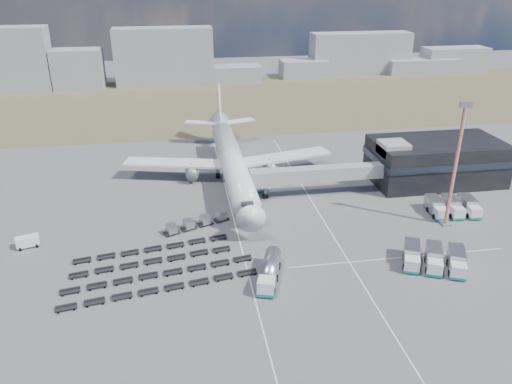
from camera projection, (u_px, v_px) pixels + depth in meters
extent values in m
plane|color=#565659|center=(252.00, 247.00, 92.05)|extent=(420.00, 420.00, 0.00)
cube|color=brown|center=(208.00, 102.00, 190.98)|extent=(420.00, 90.00, 0.01)
cube|color=silver|center=(238.00, 234.00, 96.25)|extent=(0.25, 110.00, 0.01)
cube|color=silver|center=(328.00, 227.00, 98.88)|extent=(0.25, 110.00, 0.01)
cube|color=silver|center=(398.00, 258.00, 88.50)|extent=(40.00, 0.25, 0.01)
cube|color=black|center=(436.00, 161.00, 118.58)|extent=(30.00, 16.00, 10.00)
cube|color=#262D38|center=(436.00, 156.00, 118.09)|extent=(30.40, 16.40, 1.60)
cube|color=#939399|center=(394.00, 149.00, 113.18)|extent=(6.00, 6.00, 3.00)
cube|color=#939399|center=(318.00, 174.00, 111.03)|extent=(29.80, 3.00, 3.00)
cube|color=#939399|center=(259.00, 178.00, 108.62)|extent=(4.00, 3.60, 3.40)
cylinder|color=slate|center=(265.00, 188.00, 110.34)|extent=(0.70, 0.70, 5.10)
cylinder|color=black|center=(265.00, 196.00, 111.20)|extent=(1.40, 0.90, 1.40)
cylinder|color=white|center=(232.00, 162.00, 116.84)|extent=(5.60, 48.00, 5.60)
cone|color=white|center=(249.00, 213.00, 93.01)|extent=(5.60, 5.00, 5.60)
cone|color=white|center=(221.00, 125.00, 141.70)|extent=(5.60, 8.00, 5.60)
cube|color=black|center=(247.00, 204.00, 94.48)|extent=(2.20, 2.00, 0.80)
cube|color=white|center=(176.00, 163.00, 119.94)|extent=(25.59, 11.38, 0.50)
cube|color=white|center=(282.00, 157.00, 123.73)|extent=(25.59, 11.38, 0.50)
cylinder|color=slate|center=(192.00, 172.00, 119.35)|extent=(3.00, 5.00, 3.00)
cylinder|color=slate|center=(270.00, 167.00, 122.12)|extent=(3.00, 5.00, 3.00)
cube|color=white|center=(201.00, 123.00, 142.53)|extent=(9.49, 5.63, 0.35)
cube|color=white|center=(239.00, 121.00, 144.13)|extent=(9.49, 5.63, 0.35)
cube|color=white|center=(219.00, 103.00, 142.05)|extent=(0.50, 9.06, 11.45)
cylinder|color=slate|center=(245.00, 218.00, 99.63)|extent=(0.50, 0.50, 2.50)
cylinder|color=slate|center=(218.00, 173.00, 121.64)|extent=(0.60, 0.60, 2.50)
cylinder|color=slate|center=(244.00, 171.00, 122.58)|extent=(0.60, 0.60, 2.50)
cylinder|color=black|center=(245.00, 222.00, 99.93)|extent=(0.50, 1.20, 1.20)
cube|color=gray|center=(11.00, 59.00, 203.30)|extent=(30.75, 12.00, 25.48)
cube|color=gray|center=(78.00, 69.00, 209.12)|extent=(20.29, 12.00, 16.19)
cube|color=gray|center=(164.00, 56.00, 215.53)|extent=(41.79, 12.00, 23.81)
cube|color=gray|center=(208.00, 74.00, 222.42)|extent=(47.83, 12.00, 6.80)
cube|color=gray|center=(303.00, 68.00, 232.77)|extent=(21.22, 12.00, 7.75)
cube|color=gray|center=(360.00, 53.00, 238.30)|extent=(47.39, 12.00, 18.96)
cube|color=gray|center=(421.00, 66.00, 242.02)|extent=(35.17, 12.00, 6.79)
cube|color=gray|center=(455.00, 59.00, 245.46)|extent=(31.16, 12.00, 11.30)
cube|color=white|center=(266.00, 286.00, 77.96)|extent=(3.30, 3.30, 2.51)
cube|color=#167B78|center=(266.00, 291.00, 78.37)|extent=(3.43, 3.43, 0.54)
cylinder|color=#A8A8AD|center=(271.00, 265.00, 82.57)|extent=(5.12, 8.61, 2.72)
cube|color=slate|center=(270.00, 271.00, 83.08)|extent=(5.02, 8.58, 0.38)
cylinder|color=black|center=(269.00, 278.00, 81.72)|extent=(3.06, 2.02, 1.20)
cube|color=white|center=(250.00, 222.00, 99.03)|extent=(3.96, 2.70, 1.60)
cube|color=white|center=(28.00, 242.00, 91.48)|extent=(4.39, 2.93, 2.17)
cube|color=white|center=(256.00, 182.00, 115.59)|extent=(3.19, 6.36, 2.85)
cube|color=#167B78|center=(256.00, 187.00, 116.07)|extent=(3.30, 6.47, 0.46)
cube|color=white|center=(412.00, 264.00, 83.95)|extent=(3.23, 3.18, 2.37)
cube|color=#167B78|center=(411.00, 269.00, 84.33)|extent=(3.38, 3.32, 0.49)
cube|color=#A8A8AD|center=(412.00, 251.00, 87.10)|extent=(4.39, 5.59, 2.81)
cube|color=white|center=(435.00, 268.00, 83.10)|extent=(3.23, 3.18, 2.37)
cube|color=#167B78|center=(434.00, 272.00, 83.47)|extent=(3.38, 3.32, 0.49)
cube|color=#A8A8AD|center=(434.00, 254.00, 86.25)|extent=(4.39, 5.59, 2.81)
cube|color=white|center=(458.00, 271.00, 82.24)|extent=(3.23, 3.18, 2.37)
cube|color=#167B78|center=(457.00, 275.00, 82.62)|extent=(3.38, 3.32, 0.49)
cube|color=#A8A8AD|center=(456.00, 257.00, 85.39)|extent=(4.39, 5.59, 2.81)
cube|color=white|center=(441.00, 213.00, 101.44)|extent=(2.62, 2.52, 2.30)
cube|color=#167B78|center=(440.00, 217.00, 101.81)|extent=(2.73, 2.64, 0.47)
cube|color=#A8A8AD|center=(434.00, 204.00, 104.60)|extent=(2.97, 5.03, 2.72)
cube|color=white|center=(458.00, 213.00, 101.65)|extent=(2.62, 2.52, 2.30)
cube|color=#167B78|center=(457.00, 217.00, 102.01)|extent=(2.73, 2.64, 0.47)
cube|color=#A8A8AD|center=(450.00, 203.00, 104.80)|extent=(2.97, 5.03, 2.72)
cube|color=white|center=(474.00, 212.00, 101.85)|extent=(2.62, 2.52, 2.30)
cube|color=#167B78|center=(474.00, 216.00, 102.22)|extent=(2.73, 2.64, 0.47)
cube|color=#A8A8AD|center=(467.00, 203.00, 105.00)|extent=(2.97, 5.03, 2.72)
cube|color=black|center=(172.00, 233.00, 96.17)|extent=(3.39, 2.79, 0.20)
cube|color=#A8A8AD|center=(172.00, 228.00, 95.77)|extent=(2.36, 2.36, 1.69)
cube|color=black|center=(189.00, 228.00, 97.91)|extent=(3.39, 2.79, 0.20)
cube|color=#A8A8AD|center=(189.00, 224.00, 97.52)|extent=(2.36, 2.36, 1.69)
cube|color=black|center=(205.00, 223.00, 99.65)|extent=(3.39, 2.79, 0.20)
cube|color=#A8A8AD|center=(205.00, 219.00, 99.26)|extent=(2.36, 2.36, 1.69)
cube|color=black|center=(221.00, 219.00, 101.39)|extent=(3.39, 2.79, 0.20)
cube|color=#A8A8AD|center=(221.00, 215.00, 101.00)|extent=(2.36, 2.36, 1.69)
cube|color=black|center=(162.00, 288.00, 79.52)|extent=(32.67, 7.30, 0.74)
cube|color=black|center=(157.00, 274.00, 83.23)|extent=(32.67, 7.30, 0.74)
cube|color=black|center=(153.00, 261.00, 86.94)|extent=(28.62, 6.57, 0.74)
cube|color=black|center=(150.00, 249.00, 90.66)|extent=(28.62, 6.57, 0.74)
cylinder|color=red|center=(455.00, 168.00, 95.08)|extent=(0.68, 0.68, 24.17)
cube|color=slate|center=(466.00, 105.00, 89.98)|extent=(2.36, 0.79, 1.16)
cube|color=#565659|center=(445.00, 224.00, 100.00)|extent=(1.93, 1.93, 0.29)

